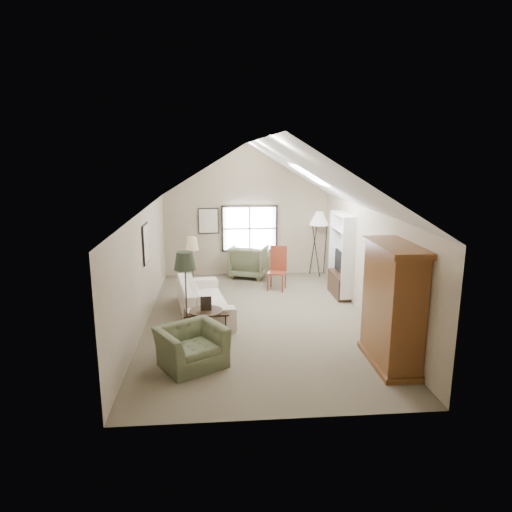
{
  "coord_description": "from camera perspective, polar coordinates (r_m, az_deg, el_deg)",
  "views": [
    {
      "loc": [
        -0.86,
        -9.81,
        3.75
      ],
      "look_at": [
        0.0,
        0.4,
        1.4
      ],
      "focal_mm": 32.0,
      "sensor_mm": 36.0,
      "label": 1
    }
  ],
  "objects": [
    {
      "name": "skylight",
      "position": [
        10.93,
        6.69,
        10.06
      ],
      "size": [
        0.8,
        1.2,
        0.52
      ],
      "primitive_type": null,
      "color": "white",
      "rests_on": "room_shell"
    },
    {
      "name": "coffee_table",
      "position": [
        9.77,
        -6.24,
        -8.23
      ],
      "size": [
        0.97,
        0.58,
        0.48
      ],
      "primitive_type": "cube",
      "rotation": [
        0.0,
        0.0,
        0.07
      ],
      "color": "#3D2419",
      "rests_on": "ground"
    },
    {
      "name": "dark_lamp",
      "position": [
        9.32,
        -8.73,
        -4.85
      ],
      "size": [
        0.51,
        0.51,
        1.86
      ],
      "primitive_type": null,
      "rotation": [
        0.0,
        0.0,
        0.17
      ],
      "color": "#232A1D",
      "rests_on": "ground"
    },
    {
      "name": "tv_panel",
      "position": [
        12.17,
        10.47,
        -0.74
      ],
      "size": [
        0.05,
        0.9,
        0.55
      ],
      "primitive_type": "cube",
      "color": "black",
      "rests_on": "media_console"
    },
    {
      "name": "media_console",
      "position": [
        12.33,
        10.35,
        -3.54
      ],
      "size": [
        0.34,
        1.18,
        0.6
      ],
      "primitive_type": "cube",
      "color": "#382316",
      "rests_on": "ground"
    },
    {
      "name": "tripod_lamp",
      "position": [
        14.12,
        7.81,
        1.59
      ],
      "size": [
        0.74,
        0.74,
        2.01
      ],
      "primitive_type": null,
      "rotation": [
        0.0,
        0.0,
        -0.32
      ],
      "color": "silver",
      "rests_on": "ground"
    },
    {
      "name": "armchair_near",
      "position": [
        8.36,
        -8.09,
        -11.13
      ],
      "size": [
        1.45,
        1.4,
        0.72
      ],
      "primitive_type": "imported",
      "rotation": [
        0.0,
        0.0,
        0.53
      ],
      "color": "#5D6748",
      "rests_on": "ground"
    },
    {
      "name": "sofa",
      "position": [
        10.8,
        -6.55,
        -5.3
      ],
      "size": [
        1.46,
        2.8,
        0.78
      ],
      "primitive_type": "imported",
      "rotation": [
        0.0,
        0.0,
        1.74
      ],
      "color": "beige",
      "rests_on": "ground"
    },
    {
      "name": "wall_art",
      "position": [
        11.96,
        -9.65,
        3.0
      ],
      "size": [
        1.97,
        3.71,
        0.88
      ],
      "color": "black",
      "rests_on": "room_shell"
    },
    {
      "name": "tv_alcove",
      "position": [
        12.13,
        10.6,
        0.32
      ],
      "size": [
        0.32,
        1.3,
        2.1
      ],
      "primitive_type": "cube",
      "color": "white",
      "rests_on": "ground"
    },
    {
      "name": "bowl",
      "position": [
        9.68,
        -6.28,
        -6.76
      ],
      "size": [
        0.24,
        0.24,
        0.05
      ],
      "primitive_type": "imported",
      "rotation": [
        0.0,
        0.0,
        0.07
      ],
      "color": "#3B2818",
      "rests_on": "coffee_table"
    },
    {
      "name": "window",
      "position": [
        13.99,
        -0.81,
        3.45
      ],
      "size": [
        1.72,
        0.08,
        1.42
      ],
      "primitive_type": "cube",
      "color": "black",
      "rests_on": "room_shell"
    },
    {
      "name": "armoire",
      "position": [
        8.43,
        16.68,
        -5.96
      ],
      "size": [
        0.6,
        1.5,
        2.2
      ],
      "primitive_type": "cube",
      "color": "brown",
      "rests_on": "ground"
    },
    {
      "name": "room_shell",
      "position": [
        9.86,
        0.2,
        9.77
      ],
      "size": [
        5.01,
        8.01,
        4.0
      ],
      "color": "#6B604C",
      "rests_on": "ground"
    },
    {
      "name": "tan_lamp",
      "position": [
        11.84,
        -7.9,
        -1.46
      ],
      "size": [
        0.38,
        0.38,
        1.67
      ],
      "primitive_type": null,
      "rotation": [
        0.0,
        0.0,
        0.17
      ],
      "color": "tan",
      "rests_on": "ground"
    },
    {
      "name": "side_table",
      "position": [
        9.31,
        -6.2,
        -8.68
      ],
      "size": [
        0.77,
        0.77,
        0.67
      ],
      "primitive_type": "cylinder",
      "rotation": [
        0.0,
        0.0,
        0.17
      ],
      "color": "#3A2917",
      "rests_on": "ground"
    },
    {
      "name": "side_chair",
      "position": [
        12.56,
        2.61,
        -1.61
      ],
      "size": [
        0.6,
        0.6,
        1.21
      ],
      "primitive_type": "cube",
      "rotation": [
        0.0,
        0.0,
        -0.33
      ],
      "color": "maroon",
      "rests_on": "ground"
    },
    {
      "name": "armchair_far",
      "position": [
        13.92,
        -0.85,
        -0.63
      ],
      "size": [
        1.35,
        1.36,
        0.98
      ],
      "primitive_type": "imported",
      "rotation": [
        0.0,
        0.0,
        2.8
      ],
      "color": "#626848",
      "rests_on": "ground"
    }
  ]
}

